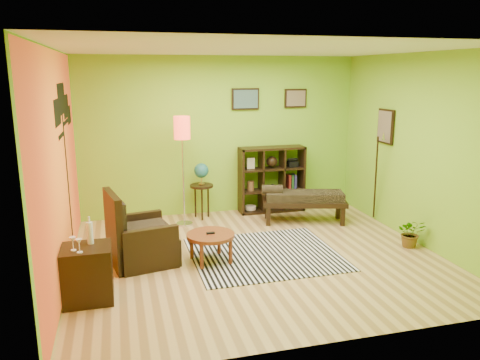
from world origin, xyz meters
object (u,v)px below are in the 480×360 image
object	(u,v)px
side_cabinet	(88,273)
cube_shelf	(272,179)
potted_plant	(411,236)
coffee_table	(211,238)
floor_lamp	(182,138)
globe_table	(201,177)
bench	(302,198)
armchair	(138,241)

from	to	relation	value
side_cabinet	cube_shelf	bearing A→B (deg)	41.83
potted_plant	coffee_table	bearing A→B (deg)	175.89
floor_lamp	globe_table	distance (m)	0.87
globe_table	bench	world-z (taller)	globe_table
coffee_table	globe_table	world-z (taller)	globe_table
coffee_table	bench	world-z (taller)	bench
floor_lamp	globe_table	xyz separation A→B (m)	(0.35, 0.29, -0.73)
globe_table	cube_shelf	size ratio (longest dim) A/B	0.82
armchair	floor_lamp	world-z (taller)	floor_lamp
globe_table	potted_plant	world-z (taller)	globe_table
floor_lamp	bench	distance (m)	2.26
coffee_table	globe_table	size ratio (longest dim) A/B	0.66
armchair	floor_lamp	xyz separation A→B (m)	(0.83, 1.44, 1.18)
side_cabinet	bench	xyz separation A→B (m)	(3.39, 2.03, 0.09)
cube_shelf	bench	xyz separation A→B (m)	(0.28, -0.76, -0.18)
bench	potted_plant	distance (m)	1.89
bench	potted_plant	size ratio (longest dim) A/B	3.44
bench	cube_shelf	bearing A→B (deg)	110.17
coffee_table	side_cabinet	world-z (taller)	side_cabinet
side_cabinet	bench	world-z (taller)	side_cabinet
cube_shelf	potted_plant	world-z (taller)	cube_shelf
floor_lamp	cube_shelf	bearing A→B (deg)	13.16
armchair	cube_shelf	world-z (taller)	cube_shelf
side_cabinet	globe_table	world-z (taller)	globe_table
globe_table	cube_shelf	xyz separation A→B (m)	(1.33, 0.10, -0.14)
coffee_table	bench	bearing A→B (deg)	35.07
floor_lamp	globe_table	bearing A→B (deg)	39.70
globe_table	bench	distance (m)	1.77
floor_lamp	cube_shelf	world-z (taller)	floor_lamp
floor_lamp	bench	bearing A→B (deg)	-10.50
floor_lamp	bench	world-z (taller)	floor_lamp
floor_lamp	potted_plant	distance (m)	3.83
side_cabinet	cube_shelf	distance (m)	4.19
globe_table	floor_lamp	bearing A→B (deg)	-140.30
coffee_table	globe_table	bearing A→B (deg)	83.18
bench	potted_plant	xyz separation A→B (m)	(1.11, -1.51, -0.25)
armchair	potted_plant	bearing A→B (deg)	-6.29
coffee_table	bench	distance (m)	2.26
bench	globe_table	bearing A→B (deg)	157.80
armchair	side_cabinet	size ratio (longest dim) A/B	1.06
armchair	floor_lamp	distance (m)	2.04
floor_lamp	globe_table	size ratio (longest dim) A/B	1.86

